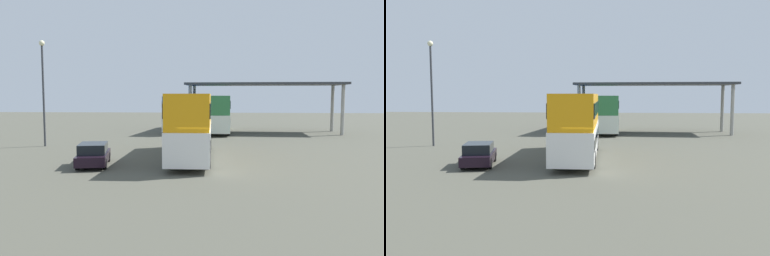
# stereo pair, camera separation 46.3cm
# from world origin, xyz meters

# --- Properties ---
(ground_plane) EXTENTS (140.00, 140.00, 0.00)m
(ground_plane) POSITION_xyz_m (0.00, 0.00, 0.00)
(ground_plane) COLOR #4B4B40
(double_decker_main) EXTENTS (2.64, 11.38, 4.24)m
(double_decker_main) POSITION_xyz_m (-0.87, 4.36, 2.33)
(double_decker_main) COLOR white
(double_decker_main) RESTS_ON ground_plane
(parked_hatchback) EXTENTS (2.43, 4.23, 1.35)m
(parked_hatchback) POSITION_xyz_m (-6.50, 1.19, 0.67)
(parked_hatchback) COLOR black
(parked_hatchback) RESTS_ON ground_plane
(double_decker_near_canopy) EXTENTS (3.75, 11.52, 4.03)m
(double_decker_near_canopy) POSITION_xyz_m (-3.07, 23.61, 2.22)
(double_decker_near_canopy) COLOR silver
(double_decker_near_canopy) RESTS_ON ground_plane
(double_decker_mid_row) EXTENTS (2.77, 11.37, 4.11)m
(double_decker_mid_row) POSITION_xyz_m (0.72, 22.32, 2.26)
(double_decker_mid_row) COLOR silver
(double_decker_mid_row) RESTS_ON ground_plane
(depot_canopy) EXTENTS (17.42, 6.21, 5.53)m
(depot_canopy) POSITION_xyz_m (5.93, 22.29, 5.11)
(depot_canopy) COLOR #33353A
(depot_canopy) RESTS_ON ground_plane
(lamppost_tall) EXTENTS (0.44, 0.44, 8.54)m
(lamppost_tall) POSITION_xyz_m (-13.25, 9.33, 5.31)
(lamppost_tall) COLOR #33353A
(lamppost_tall) RESTS_ON ground_plane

